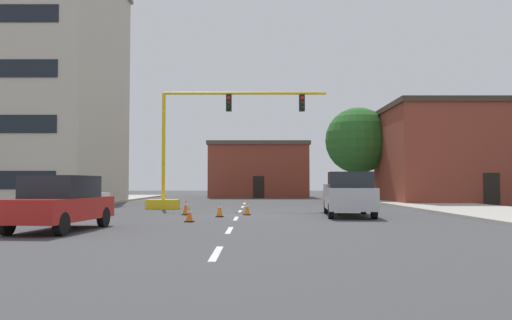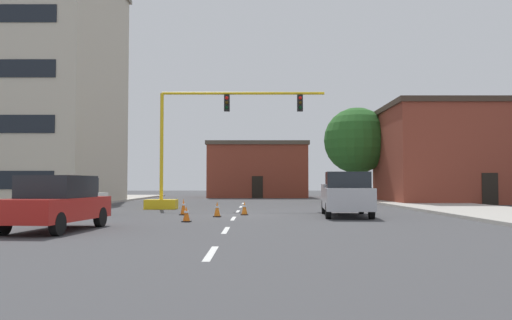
# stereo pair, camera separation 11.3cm
# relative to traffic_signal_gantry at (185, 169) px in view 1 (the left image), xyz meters

# --- Properties ---
(ground_plane) EXTENTS (160.00, 160.00, 0.00)m
(ground_plane) POSITION_rel_traffic_signal_gantry_xyz_m (3.13, -5.14, -2.32)
(ground_plane) COLOR #424244
(sidewalk_left) EXTENTS (6.00, 56.00, 0.14)m
(sidewalk_left) POSITION_rel_traffic_signal_gantry_xyz_m (-9.56, 2.86, -2.25)
(sidewalk_left) COLOR #B2ADA3
(sidewalk_left) RESTS_ON ground_plane
(sidewalk_right) EXTENTS (6.00, 56.00, 0.14)m
(sidewalk_right) POSITION_rel_traffic_signal_gantry_xyz_m (15.81, 2.86, -2.25)
(sidewalk_right) COLOR #B2ADA3
(sidewalk_right) RESTS_ON ground_plane
(lane_stripe_seg_0) EXTENTS (0.16, 2.40, 0.01)m
(lane_stripe_seg_0) POSITION_rel_traffic_signal_gantry_xyz_m (3.13, -19.14, -2.32)
(lane_stripe_seg_0) COLOR silver
(lane_stripe_seg_0) RESTS_ON ground_plane
(lane_stripe_seg_1) EXTENTS (0.16, 2.40, 0.01)m
(lane_stripe_seg_1) POSITION_rel_traffic_signal_gantry_xyz_m (3.13, -13.64, -2.32)
(lane_stripe_seg_1) COLOR silver
(lane_stripe_seg_1) RESTS_ON ground_plane
(lane_stripe_seg_2) EXTENTS (0.16, 2.40, 0.01)m
(lane_stripe_seg_2) POSITION_rel_traffic_signal_gantry_xyz_m (3.13, -8.14, -2.32)
(lane_stripe_seg_2) COLOR silver
(lane_stripe_seg_2) RESTS_ON ground_plane
(lane_stripe_seg_3) EXTENTS (0.16, 2.40, 0.01)m
(lane_stripe_seg_3) POSITION_rel_traffic_signal_gantry_xyz_m (3.13, -2.64, -2.32)
(lane_stripe_seg_3) COLOR silver
(lane_stripe_seg_3) RESTS_ON ground_plane
(lane_stripe_seg_4) EXTENTS (0.16, 2.40, 0.01)m
(lane_stripe_seg_4) POSITION_rel_traffic_signal_gantry_xyz_m (3.13, 2.86, -2.32)
(lane_stripe_seg_4) COLOR silver
(lane_stripe_seg_4) RESTS_ON ground_plane
(lane_stripe_seg_5) EXTENTS (0.16, 2.40, 0.01)m
(lane_stripe_seg_5) POSITION_rel_traffic_signal_gantry_xyz_m (3.13, 8.36, -2.32)
(lane_stripe_seg_5) COLOR silver
(lane_stripe_seg_5) RESTS_ON ground_plane
(building_tall_left) EXTENTS (14.09, 13.27, 17.16)m
(building_tall_left) POSITION_rel_traffic_signal_gantry_xyz_m (-13.63, 7.40, 6.27)
(building_tall_left) COLOR beige
(building_tall_left) RESTS_ON ground_plane
(building_brick_center) EXTENTS (10.44, 9.09, 5.77)m
(building_brick_center) POSITION_rel_traffic_signal_gantry_xyz_m (4.23, 26.03, 0.57)
(building_brick_center) COLOR brown
(building_brick_center) RESTS_ON ground_plane
(building_row_right) EXTENTS (12.12, 9.64, 7.52)m
(building_row_right) POSITION_rel_traffic_signal_gantry_xyz_m (20.08, 10.09, 1.45)
(building_row_right) COLOR brown
(building_row_right) RESTS_ON ground_plane
(traffic_signal_gantry) EXTENTS (10.39, 1.20, 6.83)m
(traffic_signal_gantry) POSITION_rel_traffic_signal_gantry_xyz_m (0.00, 0.00, 0.00)
(traffic_signal_gantry) COLOR yellow
(traffic_signal_gantry) RESTS_ON ground_plane
(tree_right_far) EXTENTS (5.59, 5.59, 7.92)m
(tree_right_far) POSITION_rel_traffic_signal_gantry_xyz_m (12.66, 13.96, 2.80)
(tree_right_far) COLOR brown
(tree_right_far) RESTS_ON ground_plane
(pickup_truck_silver) EXTENTS (2.43, 5.55, 1.99)m
(pickup_truck_silver) POSITION_rel_traffic_signal_gantry_xyz_m (8.17, -6.61, -1.35)
(pickup_truck_silver) COLOR #BCBCC1
(pickup_truck_silver) RESTS_ON ground_plane
(sedan_red_near_left) EXTENTS (2.29, 4.66, 1.74)m
(sedan_red_near_left) POSITION_rel_traffic_signal_gantry_xyz_m (-2.21, -13.83, -1.43)
(sedan_red_near_left) COLOR #B21E19
(sedan_red_near_left) RESTS_ON ground_plane
(sedan_white_mid_left) EXTENTS (2.30, 4.66, 1.74)m
(sedan_white_mid_left) POSITION_rel_traffic_signal_gantry_xyz_m (-4.34, -6.67, -1.43)
(sedan_white_mid_left) COLOR white
(sedan_white_mid_left) RESTS_ON ground_plane
(traffic_cone_roadside_a) EXTENTS (0.36, 0.36, 0.69)m
(traffic_cone_roadside_a) POSITION_rel_traffic_signal_gantry_xyz_m (2.36, -7.04, -1.98)
(traffic_cone_roadside_a) COLOR black
(traffic_cone_roadside_a) RESTS_ON ground_plane
(traffic_cone_roadside_b) EXTENTS (0.36, 0.36, 0.77)m
(traffic_cone_roadside_b) POSITION_rel_traffic_signal_gantry_xyz_m (0.67, -5.66, -1.94)
(traffic_cone_roadside_b) COLOR black
(traffic_cone_roadside_b) RESTS_ON ground_plane
(traffic_cone_roadside_c) EXTENTS (0.36, 0.36, 0.65)m
(traffic_cone_roadside_c) POSITION_rel_traffic_signal_gantry_xyz_m (3.55, -5.67, -2.00)
(traffic_cone_roadside_c) COLOR black
(traffic_cone_roadside_c) RESTS_ON ground_plane
(traffic_cone_roadside_d) EXTENTS (0.36, 0.36, 0.60)m
(traffic_cone_roadside_d) POSITION_rel_traffic_signal_gantry_xyz_m (1.40, -10.07, -2.03)
(traffic_cone_roadside_d) COLOR black
(traffic_cone_roadside_d) RESTS_ON ground_plane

